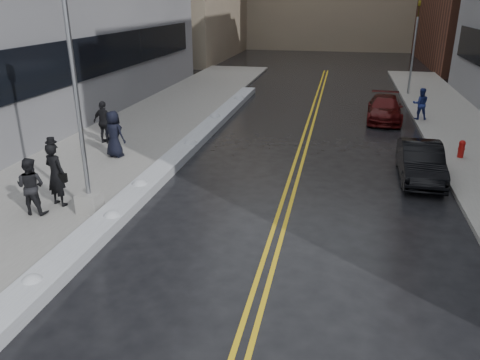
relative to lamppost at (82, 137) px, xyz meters
The scene contains 15 objects.
ground 4.62m from the lamppost, 31.22° to the right, with size 160.00×160.00×0.00m, color black.
sidewalk_west 8.72m from the lamppost, 107.03° to the left, with size 5.50×50.00×0.15m, color gray.
lane_line_left 10.12m from the lamppost, 54.77° to the left, with size 0.12×50.00×0.01m, color gold.
lane_line_right 10.29m from the lamppost, 53.36° to the left, with size 0.12×50.00×0.01m, color gold.
snow_ridge 6.50m from the lamppost, 81.94° to the left, with size 0.90×30.00×0.34m, color silver.
lamppost is the anchor object (origin of this frame).
fire_hydrant 14.81m from the lamppost, 33.04° to the left, with size 0.26×0.26×0.73m.
traffic_signal 24.98m from the lamppost, 61.79° to the left, with size 0.16×0.20×6.00m.
pedestrian_fedora 1.84m from the lamppost, 168.21° to the left, with size 0.75×0.49×2.05m, color black.
pedestrian_b 2.24m from the lamppost, 162.97° to the right, with size 0.86×0.67×1.77m, color black.
pedestrian_c 5.56m from the lamppost, 107.95° to the left, with size 0.94×0.61×1.92m, color black.
pedestrian_d 7.59m from the lamppost, 113.55° to the left, with size 1.12×0.47×1.91m, color black.
pedestrian_east 18.60m from the lamppost, 51.61° to the left, with size 0.82×0.64×1.68m, color navy.
car_black 11.84m from the lamppost, 27.81° to the left, with size 1.43×4.09×1.35m, color black.
car_maroon 17.55m from the lamppost, 56.21° to the left, with size 1.81×4.46×1.29m, color #3D0909.
Camera 1 is at (3.97, -9.84, 6.29)m, focal length 35.00 mm.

